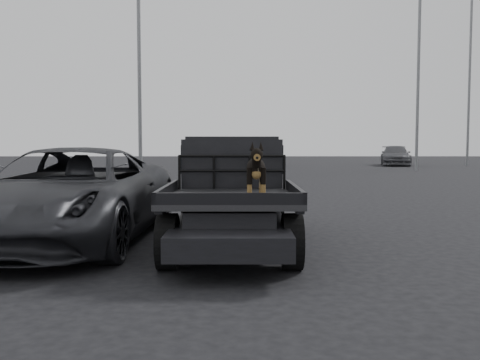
{
  "coord_description": "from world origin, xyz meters",
  "views": [
    {
      "loc": [
        -0.38,
        -7.12,
        1.69
      ],
      "look_at": [
        -0.37,
        -0.54,
        1.23
      ],
      "focal_mm": 40.0,
      "sensor_mm": 36.0,
      "label": 1
    }
  ],
  "objects_px": {
    "parked_suv": "(70,195)",
    "floodlight_near": "(139,19)",
    "floodlight_far": "(470,57)",
    "flatbed_ute": "(232,218)",
    "distant_car_a": "(263,157)",
    "dog": "(256,173)",
    "distant_car_b": "(395,156)",
    "floodlight_mid": "(419,41)"
  },
  "relations": [
    {
      "from": "dog",
      "to": "distant_car_a",
      "type": "xyz_separation_m",
      "value": [
        1.48,
        31.32,
        -0.59
      ]
    },
    {
      "from": "floodlight_far",
      "to": "distant_car_a",
      "type": "bearing_deg",
      "value": -174.96
    },
    {
      "from": "distant_car_a",
      "to": "floodlight_mid",
      "type": "distance_m",
      "value": 12.95
    },
    {
      "from": "flatbed_ute",
      "to": "floodlight_mid",
      "type": "distance_m",
      "value": 27.25
    },
    {
      "from": "distant_car_b",
      "to": "floodlight_far",
      "type": "xyz_separation_m",
      "value": [
        5.36,
        0.0,
        7.23
      ]
    },
    {
      "from": "parked_suv",
      "to": "floodlight_near",
      "type": "height_order",
      "value": "floodlight_near"
    },
    {
      "from": "dog",
      "to": "floodlight_mid",
      "type": "height_order",
      "value": "floodlight_mid"
    },
    {
      "from": "parked_suv",
      "to": "distant_car_b",
      "type": "height_order",
      "value": "parked_suv"
    },
    {
      "from": "distant_car_a",
      "to": "floodlight_near",
      "type": "distance_m",
      "value": 15.7
    },
    {
      "from": "flatbed_ute",
      "to": "dog",
      "type": "height_order",
      "value": "dog"
    },
    {
      "from": "floodlight_near",
      "to": "floodlight_mid",
      "type": "relative_size",
      "value": 0.97
    },
    {
      "from": "dog",
      "to": "distant_car_a",
      "type": "bearing_deg",
      "value": 87.3
    },
    {
      "from": "floodlight_near",
      "to": "parked_suv",
      "type": "bearing_deg",
      "value": -83.5
    },
    {
      "from": "distant_car_a",
      "to": "floodlight_far",
      "type": "height_order",
      "value": "floodlight_far"
    },
    {
      "from": "dog",
      "to": "floodlight_near",
      "type": "distance_m",
      "value": 20.46
    },
    {
      "from": "floodlight_near",
      "to": "floodlight_far",
      "type": "bearing_deg",
      "value": 32.43
    },
    {
      "from": "dog",
      "to": "floodlight_near",
      "type": "bearing_deg",
      "value": 104.97
    },
    {
      "from": "distant_car_b",
      "to": "floodlight_mid",
      "type": "xyz_separation_m",
      "value": [
        -0.83,
        -7.21,
        7.05
      ]
    },
    {
      "from": "flatbed_ute",
      "to": "floodlight_far",
      "type": "xyz_separation_m",
      "value": [
        17.13,
        31.07,
        7.5
      ]
    },
    {
      "from": "floodlight_far",
      "to": "floodlight_mid",
      "type": "bearing_deg",
      "value": -130.62
    },
    {
      "from": "parked_suv",
      "to": "floodlight_near",
      "type": "xyz_separation_m",
      "value": [
        -1.93,
        16.9,
        6.78
      ]
    },
    {
      "from": "floodlight_far",
      "to": "distant_car_b",
      "type": "bearing_deg",
      "value": -179.98
    },
    {
      "from": "floodlight_near",
      "to": "dog",
      "type": "bearing_deg",
      "value": -75.03
    },
    {
      "from": "flatbed_ute",
      "to": "parked_suv",
      "type": "xyz_separation_m",
      "value": [
        -2.76,
        0.31,
        0.35
      ]
    },
    {
      "from": "flatbed_ute",
      "to": "distant_car_b",
      "type": "distance_m",
      "value": 33.23
    },
    {
      "from": "distant_car_a",
      "to": "floodlight_far",
      "type": "bearing_deg",
      "value": 4.13
    },
    {
      "from": "dog",
      "to": "distant_car_b",
      "type": "height_order",
      "value": "dog"
    },
    {
      "from": "parked_suv",
      "to": "floodlight_near",
      "type": "distance_m",
      "value": 18.31
    },
    {
      "from": "dog",
      "to": "distant_car_b",
      "type": "relative_size",
      "value": 0.15
    },
    {
      "from": "flatbed_ute",
      "to": "floodlight_far",
      "type": "relative_size",
      "value": 0.37
    },
    {
      "from": "distant_car_b",
      "to": "floodlight_mid",
      "type": "relative_size",
      "value": 0.35
    },
    {
      "from": "floodlight_far",
      "to": "floodlight_near",
      "type": "bearing_deg",
      "value": -147.57
    },
    {
      "from": "floodlight_far",
      "to": "flatbed_ute",
      "type": "bearing_deg",
      "value": -118.87
    },
    {
      "from": "distant_car_b",
      "to": "floodlight_far",
      "type": "relative_size",
      "value": 0.34
    },
    {
      "from": "flatbed_ute",
      "to": "distant_car_a",
      "type": "relative_size",
      "value": 1.28
    },
    {
      "from": "distant_car_a",
      "to": "parked_suv",
      "type": "bearing_deg",
      "value": -99.77
    },
    {
      "from": "flatbed_ute",
      "to": "distant_car_b",
      "type": "xyz_separation_m",
      "value": [
        11.78,
        31.07,
        0.27
      ]
    },
    {
      "from": "distant_car_a",
      "to": "dog",
      "type": "bearing_deg",
      "value": -93.61
    },
    {
      "from": "distant_car_a",
      "to": "distant_car_b",
      "type": "relative_size",
      "value": 0.84
    },
    {
      "from": "floodlight_near",
      "to": "distant_car_a",
      "type": "bearing_deg",
      "value": 62.52
    },
    {
      "from": "distant_car_a",
      "to": "floodlight_mid",
      "type": "xyz_separation_m",
      "value": [
        9.12,
        -5.86,
        7.08
      ]
    },
    {
      "from": "distant_car_b",
      "to": "floodlight_far",
      "type": "height_order",
      "value": "floodlight_far"
    }
  ]
}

